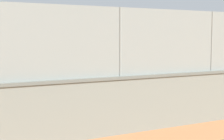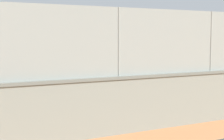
% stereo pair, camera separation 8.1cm
% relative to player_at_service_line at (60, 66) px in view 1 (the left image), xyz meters
% --- Properties ---
extents(ground_plane, '(260.00, 260.00, 0.00)m').
position_rel_player_at_service_line_xyz_m(ground_plane, '(3.67, 1.92, -0.85)').
color(ground_plane, '#B27247').
extents(perimeter_wall, '(29.27, 1.36, 1.56)m').
position_rel_player_at_service_line_xyz_m(perimeter_wall, '(1.11, 11.86, -0.06)').
color(perimeter_wall, gray).
rests_on(perimeter_wall, ground_plane).
extents(fence_panel_on_wall, '(28.74, 1.09, 1.81)m').
position_rel_player_at_service_line_xyz_m(fence_panel_on_wall, '(1.11, 11.86, 1.61)').
color(fence_panel_on_wall, gray).
rests_on(fence_panel_on_wall, perimeter_wall).
extents(player_at_service_line, '(0.71, 1.01, 1.46)m').
position_rel_player_at_service_line_xyz_m(player_at_service_line, '(0.00, 0.00, 0.00)').
color(player_at_service_line, '#B2B2B2').
rests_on(player_at_service_line, ground_plane).
extents(player_crossing_court, '(1.26, 0.76, 1.63)m').
position_rel_player_at_service_line_xyz_m(player_crossing_court, '(-1.98, 1.60, 0.11)').
color(player_crossing_court, black).
rests_on(player_crossing_court, ground_plane).
extents(sports_ball, '(0.14, 0.14, 0.14)m').
position_rel_player_at_service_line_xyz_m(sports_ball, '(-1.07, 0.67, -0.78)').
color(sports_ball, white).
rests_on(sports_ball, ground_plane).
extents(spare_ball_by_wall, '(0.13, 0.13, 0.13)m').
position_rel_player_at_service_line_xyz_m(spare_ball_by_wall, '(-1.37, 10.86, -0.78)').
color(spare_ball_by_wall, orange).
rests_on(spare_ball_by_wall, ground_plane).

